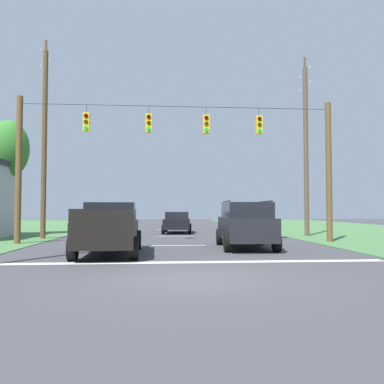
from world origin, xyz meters
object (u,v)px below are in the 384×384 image
object	(u,v)px
suv_black	(245,224)
distant_car_crossing_white	(105,220)
tree_roadside_left	(8,150)
overhead_signal_span	(178,161)
pickup_truck	(110,228)
utility_pole_mid_right	(306,147)
utility_pole_near_left	(44,139)
distant_car_oncoming	(177,222)

from	to	relation	value
suv_black	distant_car_crossing_white	bearing A→B (deg)	116.16
distant_car_crossing_white	tree_roadside_left	xyz separation A→B (m)	(-5.12, -7.82, 4.75)
suv_black	tree_roadside_left	size ratio (longest dim) A/B	0.66
overhead_signal_span	pickup_truck	size ratio (longest dim) A/B	2.93
utility_pole_mid_right	suv_black	bearing A→B (deg)	-126.57
pickup_truck	utility_pole_near_left	distance (m)	10.57
pickup_truck	tree_roadside_left	size ratio (longest dim) A/B	0.73
utility_pole_near_left	pickup_truck	bearing A→B (deg)	-59.48
overhead_signal_span	utility_pole_near_left	world-z (taller)	utility_pole_near_left
overhead_signal_span	tree_roadside_left	world-z (taller)	tree_roadside_left
overhead_signal_span	pickup_truck	bearing A→B (deg)	-120.28
tree_roadside_left	overhead_signal_span	bearing A→B (deg)	-30.74
suv_black	tree_roadside_left	world-z (taller)	tree_roadside_left
utility_pole_mid_right	utility_pole_near_left	distance (m)	15.95
overhead_signal_span	distant_car_oncoming	world-z (taller)	overhead_signal_span
suv_black	distant_car_oncoming	size ratio (longest dim) A/B	1.10
distant_car_crossing_white	distant_car_oncoming	bearing A→B (deg)	-43.33
overhead_signal_span	tree_roadside_left	size ratio (longest dim) A/B	2.14
suv_black	utility_pole_near_left	xyz separation A→B (m)	(-10.39, 6.25, 4.69)
distant_car_oncoming	tree_roadside_left	xyz separation A→B (m)	(-10.99, -2.29, 4.75)
overhead_signal_span	utility_pole_near_left	bearing A→B (deg)	155.97
overhead_signal_span	tree_roadside_left	xyz separation A→B (m)	(-10.67, 6.34, 1.42)
overhead_signal_span	suv_black	size ratio (longest dim) A/B	3.27
pickup_truck	utility_pole_near_left	world-z (taller)	utility_pole_near_left
utility_pole_mid_right	utility_pole_near_left	size ratio (longest dim) A/B	0.99
utility_pole_near_left	distant_car_crossing_white	bearing A→B (deg)	79.42
utility_pole_mid_right	distant_car_crossing_white	bearing A→B (deg)	145.32
pickup_truck	distant_car_oncoming	size ratio (longest dim) A/B	1.23
tree_roadside_left	suv_black	bearing A→B (deg)	-34.36
overhead_signal_span	distant_car_oncoming	bearing A→B (deg)	87.86
pickup_truck	distant_car_oncoming	world-z (taller)	pickup_truck
utility_pole_near_left	suv_black	bearing A→B (deg)	-31.04
distant_car_crossing_white	utility_pole_mid_right	distance (m)	17.59
distant_car_oncoming	tree_roadside_left	bearing A→B (deg)	-168.23
pickup_truck	tree_roadside_left	world-z (taller)	tree_roadside_left
pickup_truck	utility_pole_mid_right	size ratio (longest dim) A/B	0.48
overhead_signal_span	utility_pole_near_left	distance (m)	8.44
overhead_signal_span	distant_car_crossing_white	bearing A→B (deg)	111.37
utility_pole_near_left	tree_roadside_left	world-z (taller)	utility_pole_near_left
suv_black	utility_pole_mid_right	xyz separation A→B (m)	(5.52, 7.44, 4.63)
pickup_truck	overhead_signal_span	bearing A→B (deg)	59.72
pickup_truck	distant_car_crossing_white	size ratio (longest dim) A/B	1.25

